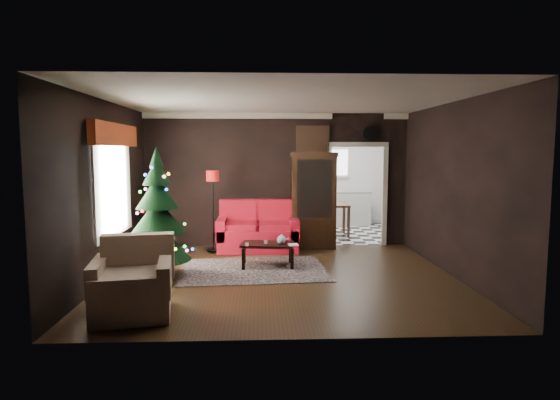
{
  "coord_description": "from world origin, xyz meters",
  "views": [
    {
      "loc": [
        -0.35,
        -7.31,
        2.01
      ],
      "look_at": [
        0.0,
        0.9,
        1.15
      ],
      "focal_mm": 29.95,
      "sensor_mm": 36.0,
      "label": 1
    }
  ],
  "objects_px": {
    "floor_lamp": "(213,211)",
    "coffee_table": "(268,255)",
    "kitchen_table": "(333,220)",
    "armchair": "(132,279)",
    "loveseat": "(258,226)",
    "teapot": "(281,240)",
    "wall_clock": "(370,133)",
    "christmas_tree": "(158,213)",
    "curio_cabinet": "(313,203)"
  },
  "relations": [
    {
      "from": "wall_clock",
      "to": "kitchen_table",
      "type": "bearing_deg",
      "value": 113.75
    },
    {
      "from": "wall_clock",
      "to": "christmas_tree",
      "type": "bearing_deg",
      "value": -148.29
    },
    {
      "from": "curio_cabinet",
      "to": "wall_clock",
      "type": "height_order",
      "value": "wall_clock"
    },
    {
      "from": "christmas_tree",
      "to": "armchair",
      "type": "distance_m",
      "value": 1.8
    },
    {
      "from": "loveseat",
      "to": "christmas_tree",
      "type": "bearing_deg",
      "value": -127.75
    },
    {
      "from": "wall_clock",
      "to": "kitchen_table",
      "type": "relative_size",
      "value": 0.43
    },
    {
      "from": "wall_clock",
      "to": "loveseat",
      "type": "bearing_deg",
      "value": -170.34
    },
    {
      "from": "teapot",
      "to": "armchair",
      "type": "bearing_deg",
      "value": -130.8
    },
    {
      "from": "loveseat",
      "to": "armchair",
      "type": "relative_size",
      "value": 1.74
    },
    {
      "from": "floor_lamp",
      "to": "coffee_table",
      "type": "xyz_separation_m",
      "value": [
        1.06,
        -1.19,
        -0.62
      ]
    },
    {
      "from": "floor_lamp",
      "to": "teapot",
      "type": "relative_size",
      "value": 9.09
    },
    {
      "from": "floor_lamp",
      "to": "armchair",
      "type": "xyz_separation_m",
      "value": [
        -0.64,
        -3.55,
        -0.37
      ]
    },
    {
      "from": "loveseat",
      "to": "teapot",
      "type": "xyz_separation_m",
      "value": [
        0.41,
        -1.48,
        0.0
      ]
    },
    {
      "from": "christmas_tree",
      "to": "kitchen_table",
      "type": "xyz_separation_m",
      "value": [
        3.36,
        3.67,
        -0.68
      ]
    },
    {
      "from": "armchair",
      "to": "coffee_table",
      "type": "xyz_separation_m",
      "value": [
        1.7,
        2.36,
        -0.25
      ]
    },
    {
      "from": "curio_cabinet",
      "to": "coffee_table",
      "type": "distance_m",
      "value": 2.0
    },
    {
      "from": "teapot",
      "to": "wall_clock",
      "type": "relative_size",
      "value": 0.55
    },
    {
      "from": "coffee_table",
      "to": "kitchen_table",
      "type": "height_order",
      "value": "kitchen_table"
    },
    {
      "from": "armchair",
      "to": "kitchen_table",
      "type": "xyz_separation_m",
      "value": [
        3.33,
        5.37,
        -0.09
      ]
    },
    {
      "from": "loveseat",
      "to": "floor_lamp",
      "type": "bearing_deg",
      "value": -169.05
    },
    {
      "from": "christmas_tree",
      "to": "kitchen_table",
      "type": "bearing_deg",
      "value": 47.49
    },
    {
      "from": "christmas_tree",
      "to": "kitchen_table",
      "type": "relative_size",
      "value": 2.58
    },
    {
      "from": "curio_cabinet",
      "to": "armchair",
      "type": "relative_size",
      "value": 1.94
    },
    {
      "from": "coffee_table",
      "to": "kitchen_table",
      "type": "distance_m",
      "value": 3.43
    },
    {
      "from": "christmas_tree",
      "to": "teapot",
      "type": "distance_m",
      "value": 2.12
    },
    {
      "from": "floor_lamp",
      "to": "teapot",
      "type": "xyz_separation_m",
      "value": [
        1.29,
        -1.3,
        -0.33
      ]
    },
    {
      "from": "floor_lamp",
      "to": "coffee_table",
      "type": "relative_size",
      "value": 1.79
    },
    {
      "from": "kitchen_table",
      "to": "armchair",
      "type": "bearing_deg",
      "value": -121.78
    },
    {
      "from": "christmas_tree",
      "to": "kitchen_table",
      "type": "height_order",
      "value": "christmas_tree"
    },
    {
      "from": "coffee_table",
      "to": "curio_cabinet",
      "type": "bearing_deg",
      "value": 58.3
    },
    {
      "from": "teapot",
      "to": "loveseat",
      "type": "bearing_deg",
      "value": 105.55
    },
    {
      "from": "christmas_tree",
      "to": "armchair",
      "type": "xyz_separation_m",
      "value": [
        0.04,
        -1.7,
        -0.59
      ]
    },
    {
      "from": "floor_lamp",
      "to": "christmas_tree",
      "type": "xyz_separation_m",
      "value": [
        -0.68,
        -1.85,
        0.22
      ]
    },
    {
      "from": "christmas_tree",
      "to": "coffee_table",
      "type": "height_order",
      "value": "christmas_tree"
    },
    {
      "from": "christmas_tree",
      "to": "curio_cabinet",
      "type": "bearing_deg",
      "value": 39.52
    },
    {
      "from": "coffee_table",
      "to": "wall_clock",
      "type": "bearing_deg",
      "value": 39.0
    },
    {
      "from": "armchair",
      "to": "teapot",
      "type": "height_order",
      "value": "armchair"
    },
    {
      "from": "loveseat",
      "to": "kitchen_table",
      "type": "bearing_deg",
      "value": 42.51
    },
    {
      "from": "loveseat",
      "to": "christmas_tree",
      "type": "xyz_separation_m",
      "value": [
        -1.56,
        -2.02,
        0.55
      ]
    },
    {
      "from": "armchair",
      "to": "coffee_table",
      "type": "distance_m",
      "value": 2.91
    },
    {
      "from": "floor_lamp",
      "to": "armchair",
      "type": "relative_size",
      "value": 1.65
    },
    {
      "from": "curio_cabinet",
      "to": "teapot",
      "type": "relative_size",
      "value": 10.74
    },
    {
      "from": "curio_cabinet",
      "to": "armchair",
      "type": "xyz_separation_m",
      "value": [
        -2.68,
        -3.94,
        -0.49
      ]
    },
    {
      "from": "floor_lamp",
      "to": "kitchen_table",
      "type": "bearing_deg",
      "value": 34.16
    },
    {
      "from": "armchair",
      "to": "loveseat",
      "type": "bearing_deg",
      "value": 58.55
    },
    {
      "from": "christmas_tree",
      "to": "floor_lamp",
      "type": "bearing_deg",
      "value": 69.83
    },
    {
      "from": "armchair",
      "to": "teapot",
      "type": "relative_size",
      "value": 5.53
    },
    {
      "from": "coffee_table",
      "to": "floor_lamp",
      "type": "bearing_deg",
      "value": 131.53
    },
    {
      "from": "curio_cabinet",
      "to": "christmas_tree",
      "type": "distance_m",
      "value": 3.52
    },
    {
      "from": "christmas_tree",
      "to": "armchair",
      "type": "height_order",
      "value": "christmas_tree"
    }
  ]
}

